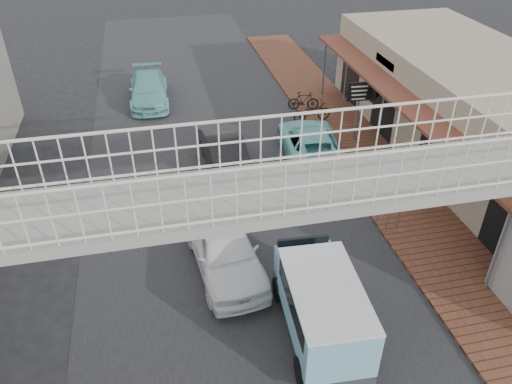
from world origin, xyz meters
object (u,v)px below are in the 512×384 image
white_hatchback (224,248)px  angkot_far (149,89)px  motorcycle_far (303,101)px  arrow_sign (375,91)px  motorcycle_near (312,112)px  street_clock (396,170)px  angkot_curb (311,143)px  dark_sedan (225,153)px  angkot_van (322,301)px

white_hatchback → angkot_far: size_ratio=0.98×
motorcycle_far → arrow_sign: size_ratio=0.55×
motorcycle_far → motorcycle_near: bearing=-167.3°
street_clock → arrow_sign: (1.99, 6.17, 0.05)m
motorcycle_near → arrow_sign: (1.99, -2.32, 1.80)m
angkot_far → motorcycle_far: (7.53, -2.91, -0.12)m
angkot_curb → motorcycle_near: 3.42m
dark_sedan → motorcycle_far: dark_sedan is taller
angkot_far → motorcycle_near: angkot_far is taller
angkot_van → arrow_sign: size_ratio=1.45×
angkot_van → arrow_sign: 11.70m
street_clock → arrow_sign: size_ratio=0.95×
white_hatchback → angkot_far: (-1.73, 13.55, -0.10)m
angkot_curb → motorcycle_near: (1.10, 3.24, -0.11)m
angkot_van → motorcycle_near: (3.78, 12.43, -0.65)m
dark_sedan → angkot_far: bearing=105.4°
angkot_van → street_clock: street_clock is taller
angkot_far → motorcycle_near: bearing=-28.2°
dark_sedan → angkot_curb: size_ratio=0.85×
motorcycle_near → street_clock: (-0.00, -8.48, 1.74)m
dark_sedan → angkot_far: dark_sedan is taller
street_clock → angkot_van: bearing=-148.1°
arrow_sign → street_clock: bearing=-104.4°
angkot_curb → dark_sedan: bearing=6.9°
angkot_curb → angkot_far: (-6.43, 7.54, -0.01)m
street_clock → arrow_sign: bearing=57.8°
motorcycle_near → street_clock: bearing=174.6°
dark_sedan → motorcycle_far: 6.66m
angkot_curb → motorcycle_near: size_ratio=2.68×
white_hatchback → motorcycle_near: bearing=52.4°
white_hatchback → arrow_sign: 10.54m
arrow_sign → angkot_van: bearing=-116.2°
angkot_van → angkot_far: bearing=105.9°
angkot_curb → white_hatchback: bearing=58.6°
angkot_curb → angkot_van: angkot_van is taller
angkot_far → motorcycle_near: (7.53, -4.30, -0.09)m
dark_sedan → angkot_far: (-2.77, 7.56, -0.02)m
motorcycle_near → street_clock: 8.66m
white_hatchback → motorcycle_near: 10.91m
street_clock → angkot_far: bearing=106.2°
white_hatchback → angkot_curb: bearing=46.5°
street_clock → arrow_sign: 6.48m
dark_sedan → arrow_sign: (6.75, 0.94, 1.69)m
angkot_far → street_clock: (7.53, -12.79, 1.65)m
arrow_sign → angkot_curb: bearing=-159.9°
white_hatchback → angkot_van: angkot_van is taller
angkot_far → street_clock: 14.93m
motorcycle_near → motorcycle_far: (0.00, 1.39, -0.03)m
angkot_curb → angkot_far: bearing=-42.9°
angkot_curb → arrow_sign: arrow_sign is taller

